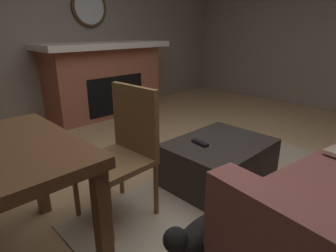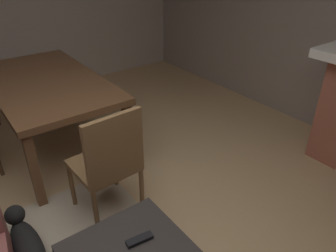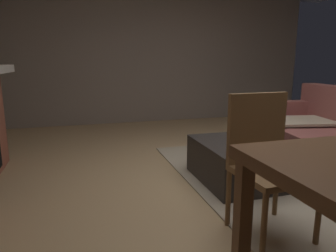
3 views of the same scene
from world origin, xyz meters
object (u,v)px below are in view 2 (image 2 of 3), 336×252
at_px(tv_remote, 140,239).
at_px(small_dog, 26,244).
at_px(dining_chair_west, 109,160).
at_px(dining_table, 46,86).

relative_size(tv_remote, small_dog, 0.27).
xyz_separation_m(tv_remote, dining_chair_west, (0.65, -0.15, 0.12)).
bearing_deg(dining_table, small_dog, 153.43).
distance_m(dining_chair_west, small_dog, 0.77).
xyz_separation_m(tv_remote, small_dog, (0.60, 0.52, -0.25)).
bearing_deg(dining_chair_west, small_dog, 93.70).
bearing_deg(dining_chair_west, dining_table, 0.20).
height_order(dining_table, small_dog, dining_table).
distance_m(dining_table, small_dog, 1.57).
bearing_deg(dining_table, tv_remote, 175.65).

